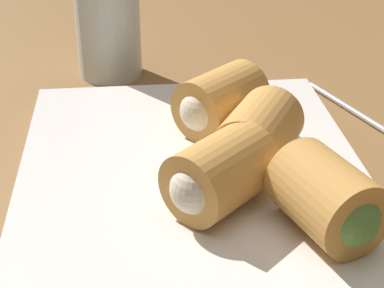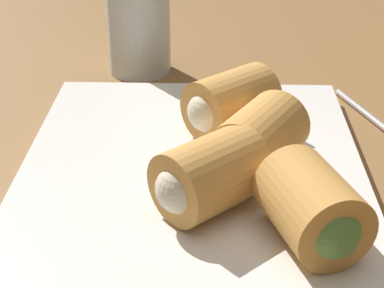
{
  "view_description": "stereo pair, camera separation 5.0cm",
  "coord_description": "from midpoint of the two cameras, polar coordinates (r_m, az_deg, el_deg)",
  "views": [
    {
      "loc": [
        -36.3,
        1.29,
        26.07
      ],
      "look_at": [
        1.0,
        -2.48,
        5.36
      ],
      "focal_mm": 60.0,
      "sensor_mm": 36.0,
      "label": 1
    },
    {
      "loc": [
        -36.47,
        -3.71,
        26.07
      ],
      "look_at": [
        1.0,
        -2.48,
        5.36
      ],
      "focal_mm": 60.0,
      "sensor_mm": 36.0,
      "label": 2
    }
  ],
  "objects": [
    {
      "name": "table_surface",
      "position": [
        0.44,
        -6.35,
        -5.85
      ],
      "size": [
        180.0,
        140.0,
        2.0
      ],
      "color": "olive",
      "rests_on": "ground"
    },
    {
      "name": "serving_plate",
      "position": [
        0.44,
        -3.25,
        -3.07
      ],
      "size": [
        28.78,
        23.53,
        1.5
      ],
      "color": "white",
      "rests_on": "table_surface"
    },
    {
      "name": "roll_front_left",
      "position": [
        0.43,
        2.45,
        0.54
      ],
      "size": [
        7.59,
        7.06,
        4.65
      ],
      "color": "#D19347",
      "rests_on": "serving_plate"
    },
    {
      "name": "roll_front_right",
      "position": [
        0.38,
        -1.56,
        -2.95
      ],
      "size": [
        7.55,
        7.63,
        4.65
      ],
      "color": "#D19347",
      "rests_on": "serving_plate"
    },
    {
      "name": "roll_back_left",
      "position": [
        0.47,
        -0.72,
        3.66
      ],
      "size": [
        7.54,
        7.64,
        4.65
      ],
      "color": "#D19347",
      "rests_on": "serving_plate"
    },
    {
      "name": "roll_back_right",
      "position": [
        0.36,
        8.47,
        -5.14
      ],
      "size": [
        7.37,
        6.42,
        4.65
      ],
      "color": "#D19347",
      "rests_on": "serving_plate"
    },
    {
      "name": "drinking_glass",
      "position": [
        0.61,
        -9.96,
        11.74
      ],
      "size": [
        6.03,
        6.03,
        12.96
      ],
      "color": "silver",
      "rests_on": "table_surface"
    }
  ]
}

